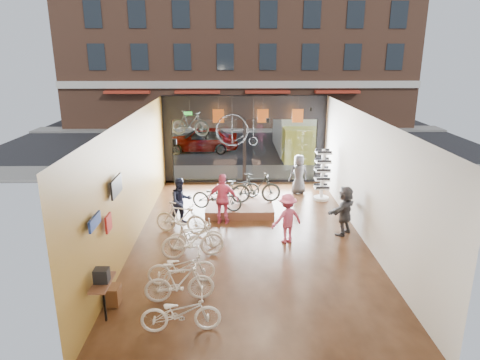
{
  "coord_description": "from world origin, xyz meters",
  "views": [
    {
      "loc": [
        -0.52,
        -12.28,
        5.59
      ],
      "look_at": [
        -0.28,
        1.4,
        1.46
      ],
      "focal_mm": 32.0,
      "sensor_mm": 36.0,
      "label": 1
    }
  ],
  "objects_px": {
    "floor_bike_3": "(193,240)",
    "customer_5": "(345,210)",
    "floor_bike_1": "(179,282)",
    "hung_bike": "(190,123)",
    "floor_bike_0": "(181,312)",
    "customer_2": "(223,199)",
    "display_bike_left": "(217,197)",
    "sunglasses_rack": "(322,175)",
    "street_car": "(201,139)",
    "floor_bike_5": "(181,218)",
    "display_platform": "(239,208)",
    "display_bike_right": "(237,186)",
    "customer_4": "(299,174)",
    "floor_bike_4": "(195,235)",
    "customer_3": "(287,218)",
    "floor_bike_2": "(181,267)",
    "customer_1": "(181,201)",
    "penny_farthing": "(239,131)",
    "display_bike_mid": "(256,188)",
    "box_truck": "(299,131)"
  },
  "relations": [
    {
      "from": "box_truck",
      "to": "customer_4",
      "type": "bearing_deg",
      "value": -98.64
    },
    {
      "from": "floor_bike_4",
      "to": "customer_1",
      "type": "relative_size",
      "value": 0.99
    },
    {
      "from": "floor_bike_1",
      "to": "customer_4",
      "type": "xyz_separation_m",
      "value": [
        3.92,
        7.83,
        0.32
      ]
    },
    {
      "from": "floor_bike_0",
      "to": "customer_1",
      "type": "distance_m",
      "value": 5.82
    },
    {
      "from": "floor_bike_0",
      "to": "display_bike_mid",
      "type": "height_order",
      "value": "display_bike_mid"
    },
    {
      "from": "floor_bike_1",
      "to": "hung_bike",
      "type": "relative_size",
      "value": 1.02
    },
    {
      "from": "floor_bike_0",
      "to": "customer_2",
      "type": "xyz_separation_m",
      "value": [
        0.76,
        5.81,
        0.43
      ]
    },
    {
      "from": "display_bike_left",
      "to": "display_platform",
      "type": "bearing_deg",
      "value": -36.22
    },
    {
      "from": "street_car",
      "to": "customer_5",
      "type": "relative_size",
      "value": 2.65
    },
    {
      "from": "floor_bike_4",
      "to": "customer_3",
      "type": "bearing_deg",
      "value": -90.79
    },
    {
      "from": "floor_bike_4",
      "to": "customer_4",
      "type": "bearing_deg",
      "value": -46.01
    },
    {
      "from": "floor_bike_5",
      "to": "display_platform",
      "type": "xyz_separation_m",
      "value": [
        1.89,
        1.9,
        -0.37
      ]
    },
    {
      "from": "floor_bike_1",
      "to": "sunglasses_rack",
      "type": "height_order",
      "value": "sunglasses_rack"
    },
    {
      "from": "customer_5",
      "to": "floor_bike_4",
      "type": "bearing_deg",
      "value": -36.61
    },
    {
      "from": "customer_2",
      "to": "sunglasses_rack",
      "type": "distance_m",
      "value": 4.46
    },
    {
      "from": "box_truck",
      "to": "floor_bike_0",
      "type": "relative_size",
      "value": 4.15
    },
    {
      "from": "display_platform",
      "to": "customer_4",
      "type": "relative_size",
      "value": 1.49
    },
    {
      "from": "floor_bike_5",
      "to": "display_bike_right",
      "type": "relative_size",
      "value": 1.04
    },
    {
      "from": "display_platform",
      "to": "display_bike_right",
      "type": "relative_size",
      "value": 1.44
    },
    {
      "from": "floor_bike_3",
      "to": "floor_bike_2",
      "type": "bearing_deg",
      "value": 161.34
    },
    {
      "from": "customer_1",
      "to": "floor_bike_0",
      "type": "bearing_deg",
      "value": -114.85
    },
    {
      "from": "customer_3",
      "to": "floor_bike_2",
      "type": "bearing_deg",
      "value": 14.87
    },
    {
      "from": "street_car",
      "to": "sunglasses_rack",
      "type": "bearing_deg",
      "value": 31.94
    },
    {
      "from": "display_bike_left",
      "to": "sunglasses_rack",
      "type": "relative_size",
      "value": 0.89
    },
    {
      "from": "display_bike_left",
      "to": "sunglasses_rack",
      "type": "bearing_deg",
      "value": -48.17
    },
    {
      "from": "floor_bike_0",
      "to": "display_platform",
      "type": "height_order",
      "value": "floor_bike_0"
    },
    {
      "from": "floor_bike_2",
      "to": "floor_bike_5",
      "type": "distance_m",
      "value": 3.09
    },
    {
      "from": "penny_farthing",
      "to": "floor_bike_3",
      "type": "bearing_deg",
      "value": -102.82
    },
    {
      "from": "display_bike_mid",
      "to": "display_bike_right",
      "type": "distance_m",
      "value": 0.9
    },
    {
      "from": "floor_bike_1",
      "to": "floor_bike_5",
      "type": "distance_m",
      "value": 3.89
    },
    {
      "from": "box_truck",
      "to": "customer_1",
      "type": "xyz_separation_m",
      "value": [
        -5.42,
        -9.86,
        -0.55
      ]
    },
    {
      "from": "floor_bike_2",
      "to": "customer_5",
      "type": "relative_size",
      "value": 1.06
    },
    {
      "from": "floor_bike_4",
      "to": "customer_1",
      "type": "bearing_deg",
      "value": 8.79
    },
    {
      "from": "display_bike_left",
      "to": "hung_bike",
      "type": "xyz_separation_m",
      "value": [
        -1.09,
        2.52,
        2.15
      ]
    },
    {
      "from": "floor_bike_3",
      "to": "customer_5",
      "type": "height_order",
      "value": "customer_5"
    },
    {
      "from": "display_bike_mid",
      "to": "penny_farthing",
      "type": "height_order",
      "value": "penny_farthing"
    },
    {
      "from": "floor_bike_3",
      "to": "customer_5",
      "type": "xyz_separation_m",
      "value": [
        4.65,
        1.55,
        0.26
      ]
    },
    {
      "from": "street_car",
      "to": "floor_bike_1",
      "type": "distance_m",
      "value": 15.52
    },
    {
      "from": "hung_bike",
      "to": "floor_bike_0",
      "type": "bearing_deg",
      "value": -156.91
    },
    {
      "from": "box_truck",
      "to": "penny_farthing",
      "type": "distance_m",
      "value": 7.22
    },
    {
      "from": "display_bike_right",
      "to": "floor_bike_1",
      "type": "bearing_deg",
      "value": 171.76
    },
    {
      "from": "floor_bike_5",
      "to": "customer_1",
      "type": "xyz_separation_m",
      "value": [
        -0.07,
        0.78,
        0.29
      ]
    },
    {
      "from": "floor_bike_1",
      "to": "customer_3",
      "type": "bearing_deg",
      "value": -49.7
    },
    {
      "from": "floor_bike_0",
      "to": "hung_bike",
      "type": "bearing_deg",
      "value": -0.17
    },
    {
      "from": "floor_bike_3",
      "to": "customer_2",
      "type": "bearing_deg",
      "value": -29.71
    },
    {
      "from": "floor_bike_2",
      "to": "display_platform",
      "type": "bearing_deg",
      "value": -25.61
    },
    {
      "from": "hung_bike",
      "to": "floor_bike_5",
      "type": "bearing_deg",
      "value": -160.69
    },
    {
      "from": "floor_bike_5",
      "to": "customer_1",
      "type": "relative_size",
      "value": 1.07
    },
    {
      "from": "street_car",
      "to": "floor_bike_5",
      "type": "xyz_separation_m",
      "value": [
        0.16,
        -11.64,
        -0.2
      ]
    },
    {
      "from": "display_bike_right",
      "to": "customer_4",
      "type": "height_order",
      "value": "customer_4"
    }
  ]
}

